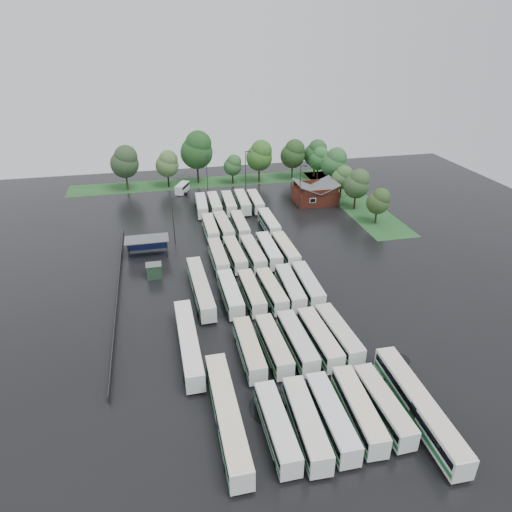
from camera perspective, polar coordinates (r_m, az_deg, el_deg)
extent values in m
plane|color=black|center=(73.18, 0.52, -6.08)|extent=(160.00, 160.00, 0.00)
cube|color=maroon|center=(115.81, 7.39, 7.50)|extent=(10.00, 8.00, 3.40)
cube|color=#4C4F51|center=(114.17, 6.27, 8.66)|extent=(5.07, 8.60, 2.19)
cube|color=#4C4F51|center=(115.83, 8.64, 8.78)|extent=(5.07, 8.60, 2.19)
cube|color=maroon|center=(111.55, 8.13, 7.89)|extent=(9.00, 0.20, 1.20)
cube|color=silver|center=(111.48, 7.11, 6.90)|extent=(1.60, 0.12, 1.20)
cylinder|color=#2D2D30|center=(88.65, -15.70, 0.37)|extent=(0.16, 0.16, 3.40)
cylinder|color=#2D2D30|center=(88.39, -11.07, 0.84)|extent=(0.16, 0.16, 3.40)
cylinder|color=#2D2D30|center=(91.54, -15.65, 1.25)|extent=(0.16, 0.16, 3.40)
cylinder|color=#2D2D30|center=(91.29, -11.16, 1.70)|extent=(0.16, 0.16, 3.40)
cube|color=#4C4F51|center=(89.14, -13.52, 2.09)|extent=(8.20, 4.20, 0.15)
cube|color=navy|center=(91.66, -13.41, 1.50)|extent=(7.60, 0.08, 2.60)
cube|color=#1B3923|center=(82.03, -12.61, -1.85)|extent=(2.50, 2.00, 2.50)
cube|color=#4C4F51|center=(81.42, -12.70, -1.04)|extent=(2.70, 2.20, 0.12)
cube|color=#1E4D1F|center=(131.72, -5.08, 9.25)|extent=(80.00, 10.00, 0.01)
cube|color=#1E4D1F|center=(120.02, 11.88, 6.99)|extent=(10.00, 50.00, 0.01)
cube|color=#2D2D30|center=(78.72, -16.84, -4.27)|extent=(0.10, 50.00, 1.20)
cube|color=silver|center=(51.87, 2.60, -20.51)|extent=(2.46, 11.26, 2.58)
cube|color=black|center=(51.49, 2.61, -20.13)|extent=(2.51, 10.81, 0.82)
cube|color=#286737|center=(52.29, 2.58, -20.93)|extent=(2.50, 11.04, 0.57)
cube|color=silver|center=(50.90, 2.63, -19.50)|extent=(2.36, 10.92, 0.11)
cylinder|color=black|center=(50.61, 3.71, -24.41)|extent=(2.39, 0.90, 0.90)
cylinder|color=black|center=(55.19, 1.55, -18.74)|extent=(2.39, 0.90, 0.90)
cube|color=silver|center=(52.34, 6.23, -20.03)|extent=(2.82, 11.76, 2.68)
cube|color=black|center=(51.95, 6.26, -19.62)|extent=(2.86, 11.29, 0.86)
cube|color=#2E6B41|center=(52.77, 6.20, -20.46)|extent=(2.86, 11.52, 0.59)
cube|color=silver|center=(51.34, 6.31, -18.97)|extent=(2.71, 11.40, 0.12)
cylinder|color=black|center=(51.07, 7.58, -24.00)|extent=(2.48, 0.93, 0.93)
cylinder|color=black|center=(55.74, 4.90, -18.25)|extent=(2.48, 0.93, 0.93)
cube|color=silver|center=(53.35, 9.39, -19.20)|extent=(2.46, 11.46, 2.62)
cube|color=black|center=(52.98, 9.43, -18.80)|extent=(2.52, 11.00, 0.84)
cube|color=#1B6835|center=(53.77, 9.34, -19.62)|extent=(2.51, 11.23, 0.58)
cube|color=silver|center=(52.39, 9.51, -18.17)|extent=(2.37, 11.11, 0.11)
cylinder|color=black|center=(52.11, 10.83, -22.97)|extent=(2.43, 0.92, 0.92)
cylinder|color=black|center=(56.64, 7.90, -17.56)|extent=(2.43, 0.92, 0.92)
cube|color=silver|center=(54.64, 12.68, -18.19)|extent=(2.89, 11.60, 2.64)
cube|color=black|center=(54.27, 12.73, -17.80)|extent=(2.92, 11.15, 0.84)
cube|color=#1B7430|center=(55.04, 12.61, -18.62)|extent=(2.92, 11.38, 0.58)
cube|color=beige|center=(53.69, 12.83, -17.16)|extent=(2.77, 11.25, 0.12)
cylinder|color=black|center=(53.39, 14.24, -21.84)|extent=(2.45, 0.92, 0.92)
cylinder|color=black|center=(57.89, 11.01, -16.66)|extent=(2.45, 0.92, 0.92)
cube|color=silver|center=(55.83, 15.59, -17.50)|extent=(2.60, 11.20, 2.55)
cube|color=black|center=(55.49, 15.65, -17.12)|extent=(2.65, 10.76, 0.82)
cube|color=#2B7143|center=(56.22, 15.51, -17.91)|extent=(2.64, 10.98, 0.56)
cube|color=beige|center=(54.94, 15.76, -16.51)|extent=(2.50, 10.87, 0.11)
cylinder|color=black|center=(54.65, 17.19, -20.91)|extent=(2.37, 0.89, 0.89)
cylinder|color=black|center=(58.93, 13.83, -16.10)|extent=(2.37, 0.89, 0.89)
cube|color=silver|center=(61.40, -0.87, -11.52)|extent=(2.36, 11.22, 2.57)
cube|color=black|center=(61.08, -0.87, -11.14)|extent=(2.42, 10.77, 0.82)
cube|color=#1B7038|center=(61.75, -0.86, -11.93)|extent=(2.41, 10.99, 0.57)
cube|color=beige|center=(60.58, -0.88, -10.53)|extent=(2.27, 10.88, 0.11)
cylinder|color=black|center=(59.54, -0.13, -14.59)|extent=(2.38, 0.90, 0.90)
cylinder|color=black|center=(64.96, -1.52, -10.48)|extent=(2.38, 0.90, 0.90)
cube|color=silver|center=(62.05, 2.20, -11.07)|extent=(2.64, 11.24, 2.56)
cube|color=black|center=(61.73, 2.21, -10.69)|extent=(2.68, 10.79, 0.82)
cube|color=#206C33|center=(62.40, 2.19, -11.48)|extent=(2.68, 11.01, 0.56)
cube|color=beige|center=(61.24, 2.22, -10.09)|extent=(2.54, 10.90, 0.11)
cylinder|color=black|center=(60.21, 3.06, -14.07)|extent=(2.37, 0.89, 0.89)
cylinder|color=black|center=(65.57, 1.38, -10.07)|extent=(2.37, 0.89, 0.89)
cube|color=silver|center=(62.78, 5.15, -10.60)|extent=(2.69, 11.53, 2.63)
cube|color=black|center=(62.47, 5.17, -10.22)|extent=(2.74, 11.07, 0.84)
cube|color=#2D713C|center=(63.14, 5.13, -11.01)|extent=(2.74, 11.30, 0.58)
cube|color=silver|center=(61.97, 5.20, -9.60)|extent=(2.59, 11.18, 0.11)
cylinder|color=black|center=(60.92, 6.15, -13.62)|extent=(2.44, 0.92, 0.92)
cylinder|color=black|center=(66.36, 4.16, -9.62)|extent=(2.44, 0.92, 0.92)
cube|color=silver|center=(63.67, 7.91, -10.15)|extent=(2.85, 11.65, 2.65)
cube|color=black|center=(63.35, 7.94, -9.77)|extent=(2.89, 11.19, 0.85)
cube|color=#1A6631|center=(64.02, 7.87, -10.57)|extent=(2.89, 11.42, 0.58)
cube|color=beige|center=(62.85, 7.99, -9.15)|extent=(2.74, 11.29, 0.12)
cylinder|color=black|center=(61.82, 9.01, -13.13)|extent=(2.46, 0.92, 0.92)
cylinder|color=black|center=(67.22, 6.76, -9.21)|extent=(2.46, 0.92, 0.92)
cube|color=silver|center=(64.88, 10.24, -9.55)|extent=(2.99, 11.67, 2.65)
cube|color=black|center=(64.57, 10.28, -9.18)|extent=(3.02, 11.21, 0.85)
cube|color=#236134|center=(65.22, 10.20, -9.97)|extent=(3.03, 11.44, 0.58)
cube|color=beige|center=(64.08, 10.34, -8.57)|extent=(2.88, 11.32, 0.12)
cylinder|color=black|center=(63.05, 11.42, -12.45)|extent=(2.46, 0.92, 0.92)
cylinder|color=black|center=(68.39, 9.00, -8.67)|extent=(2.46, 0.92, 0.92)
cube|color=silver|center=(72.77, -3.22, -4.71)|extent=(2.55, 11.47, 2.62)
cube|color=black|center=(72.50, -3.23, -4.35)|extent=(2.60, 11.01, 0.84)
cube|color=#2A703C|center=(73.07, -3.21, -5.09)|extent=(2.59, 11.24, 0.58)
cube|color=white|center=(72.07, -3.25, -3.79)|extent=(2.45, 11.13, 0.11)
cylinder|color=black|center=(70.45, -2.69, -7.14)|extent=(2.43, 0.91, 0.91)
cylinder|color=black|center=(76.54, -3.66, -4.13)|extent=(2.43, 0.91, 0.91)
cube|color=silver|center=(73.07, -0.55, -4.56)|extent=(2.49, 11.14, 2.54)
cube|color=black|center=(72.81, -0.56, -4.22)|extent=(2.54, 10.69, 0.81)
cube|color=#1E6536|center=(73.37, -0.55, -4.93)|extent=(2.53, 10.91, 0.56)
cube|color=beige|center=(72.39, -0.56, -3.67)|extent=(2.39, 10.80, 0.11)
cylinder|color=black|center=(70.84, 0.06, -6.91)|extent=(2.36, 0.89, 0.89)
cylinder|color=black|center=(76.70, -1.11, -4.02)|extent=(2.36, 0.89, 0.89)
cube|color=silver|center=(73.55, 1.94, -4.35)|extent=(2.84, 11.20, 2.54)
cube|color=black|center=(73.29, 1.95, -4.01)|extent=(2.87, 10.76, 0.81)
cube|color=#1C6E33|center=(73.84, 1.94, -4.72)|extent=(2.87, 10.98, 0.56)
cube|color=beige|center=(72.87, 1.96, -3.46)|extent=(2.73, 10.86, 0.11)
cylinder|color=black|center=(71.34, 2.64, -6.67)|extent=(2.36, 0.89, 0.89)
cylinder|color=black|center=(77.15, 1.27, -3.82)|extent=(2.36, 0.89, 0.89)
cube|color=silver|center=(74.45, 4.27, -3.94)|extent=(2.74, 11.58, 2.64)
cube|color=black|center=(74.18, 4.28, -3.59)|extent=(2.78, 11.12, 0.84)
cube|color=#26673B|center=(74.75, 4.25, -4.32)|extent=(2.78, 11.35, 0.58)
cube|color=silver|center=(73.76, 4.31, -3.03)|extent=(2.63, 11.23, 0.12)
cylinder|color=black|center=(72.18, 5.06, -6.30)|extent=(2.45, 0.92, 0.92)
cylinder|color=black|center=(78.16, 3.47, -3.41)|extent=(2.45, 0.92, 0.92)
cube|color=silver|center=(75.45, 6.46, -3.57)|extent=(2.69, 11.70, 2.67)
cube|color=black|center=(75.19, 6.48, -3.22)|extent=(2.74, 11.23, 0.85)
cube|color=#2D6F44|center=(75.75, 6.44, -3.96)|extent=(2.73, 11.47, 0.59)
cube|color=silver|center=(74.76, 6.51, -2.66)|extent=(2.59, 11.35, 0.12)
cylinder|color=black|center=(73.18, 7.33, -5.92)|extent=(2.47, 0.93, 0.93)
cylinder|color=black|center=(79.16, 5.56, -3.07)|extent=(2.47, 0.93, 0.93)
cube|color=silver|center=(84.13, -4.73, -0.11)|extent=(2.50, 11.35, 2.59)
cube|color=black|center=(83.90, -4.74, 0.20)|extent=(2.55, 10.90, 0.83)
cube|color=#1A6E2F|center=(84.39, -4.71, -0.46)|extent=(2.55, 11.12, 0.57)
cube|color=beige|center=(83.53, -4.76, 0.71)|extent=(2.40, 11.01, 0.11)
cylinder|color=black|center=(81.57, -4.32, -2.05)|extent=(2.41, 0.91, 0.91)
cylinder|color=black|center=(87.92, -5.04, 0.19)|extent=(2.41, 0.91, 0.91)
cube|color=silver|center=(84.79, -2.65, 0.19)|extent=(2.75, 11.41, 2.60)
cube|color=black|center=(84.56, -2.66, 0.50)|extent=(2.79, 10.96, 0.83)
cube|color=#2F6C44|center=(85.05, -2.64, -0.16)|extent=(2.79, 11.19, 0.57)
cube|color=beige|center=(84.19, -2.67, 1.00)|extent=(2.64, 11.07, 0.11)
cylinder|color=black|center=(82.23, -2.18, -1.74)|extent=(2.41, 0.91, 0.91)
cylinder|color=black|center=(88.57, -3.05, 0.47)|extent=(2.41, 0.91, 0.91)
cube|color=silver|center=(84.93, -0.40, 0.29)|extent=(2.79, 11.65, 2.65)
cube|color=black|center=(84.69, -0.40, 0.61)|extent=(2.83, 11.19, 0.85)
cube|color=#2A6E3F|center=(85.19, -0.40, -0.06)|extent=(2.83, 11.42, 0.58)
cube|color=beige|center=(84.32, -0.40, 1.13)|extent=(2.68, 11.30, 0.12)
cylinder|color=black|center=(82.34, 0.15, -1.66)|extent=(2.46, 0.93, 0.93)
cylinder|color=black|center=(88.76, -0.90, 0.58)|extent=(2.46, 0.93, 0.93)
cube|color=silver|center=(86.14, 1.61, 0.69)|extent=(2.43, 11.65, 2.67)
cube|color=black|center=(85.90, 1.61, 1.01)|extent=(2.49, 11.18, 0.85)
cube|color=#216838|center=(86.40, 1.60, 0.34)|extent=(2.48, 11.41, 0.59)
cube|color=white|center=(85.54, 1.62, 1.52)|extent=(2.33, 11.30, 0.12)
cylinder|color=black|center=(83.55, 2.22, -1.23)|extent=(2.47, 0.93, 0.93)
cylinder|color=black|center=(89.97, 1.02, 0.96)|extent=(2.47, 0.93, 0.93)
cube|color=silver|center=(86.54, 3.70, 0.76)|extent=(2.60, 11.58, 2.64)
cube|color=black|center=(86.31, 3.71, 1.08)|extent=(2.65, 11.12, 0.85)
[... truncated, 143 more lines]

